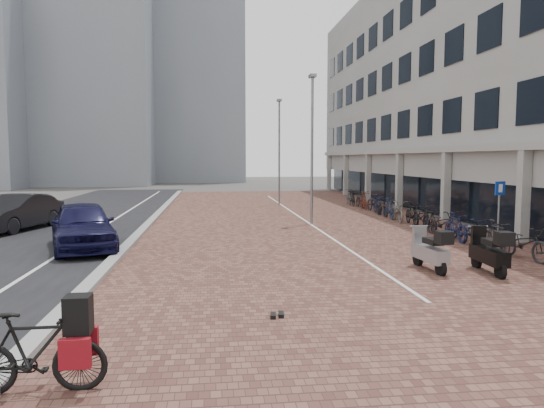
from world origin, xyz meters
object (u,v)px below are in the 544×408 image
at_px(car_dark, 17,212).
at_px(scooter_mid, 489,251).
at_px(car_navy, 83,225).
at_px(scooter_front, 430,249).
at_px(hero_bike, 34,352).
at_px(parking_sign, 499,203).

height_order(car_dark, scooter_mid, car_dark).
distance_m(car_navy, scooter_mid, 12.44).
height_order(car_dark, scooter_front, car_dark).
height_order(scooter_front, scooter_mid, scooter_mid).
bearing_deg(hero_bike, scooter_front, -53.16).
distance_m(car_navy, parking_sign, 14.06).
height_order(car_navy, hero_bike, car_navy).
relative_size(hero_bike, scooter_mid, 1.02).
relative_size(car_navy, hero_bike, 2.60).
bearing_deg(hero_bike, scooter_mid, -59.60).
relative_size(car_navy, car_dark, 1.02).
bearing_deg(parking_sign, car_dark, 141.22).
xyz_separation_m(car_navy, scooter_front, (10.00, -4.50, -0.21)).
bearing_deg(car_navy, parking_sign, -21.82).
bearing_deg(scooter_mid, hero_bike, -145.83).
distance_m(hero_bike, scooter_mid, 10.97).
relative_size(car_dark, parking_sign, 2.06).
relative_size(hero_bike, scooter_front, 1.05).
height_order(hero_bike, scooter_front, hero_bike).
bearing_deg(car_navy, scooter_front, -41.67).
relative_size(car_navy, scooter_front, 2.73).
bearing_deg(scooter_mid, scooter_front, 164.36).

